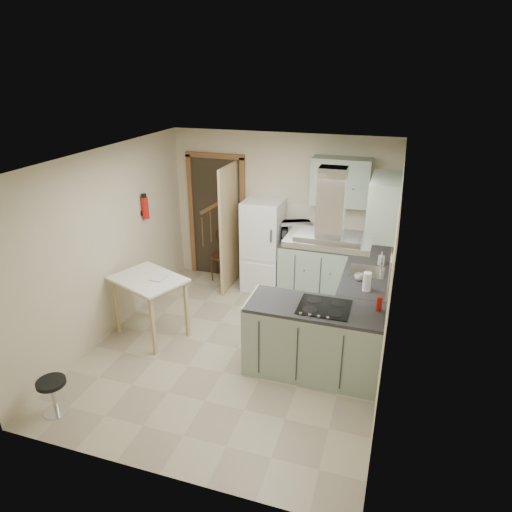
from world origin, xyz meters
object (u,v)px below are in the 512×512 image
(drop_leaf_table, at_px, (151,307))
(microwave, at_px, (295,231))
(bentwood_chair, at_px, (222,256))
(stool, at_px, (54,396))
(fridge, at_px, (263,245))
(peninsula, at_px, (314,340))
(extractor_hood, at_px, (329,240))

(drop_leaf_table, distance_m, microwave, 2.50)
(drop_leaf_table, relative_size, bentwood_chair, 1.12)
(stool, bearing_deg, drop_leaf_table, 82.19)
(fridge, bearing_deg, stool, -109.69)
(fridge, height_order, peninsula, fridge)
(extractor_hood, height_order, stool, extractor_hood)
(peninsula, relative_size, extractor_hood, 1.72)
(drop_leaf_table, height_order, bentwood_chair, drop_leaf_table)
(stool, bearing_deg, extractor_hood, 30.58)
(microwave, bearing_deg, extractor_hood, -91.42)
(drop_leaf_table, bearing_deg, extractor_hood, 18.58)
(peninsula, distance_m, microwave, 2.24)
(extractor_hood, height_order, bentwood_chair, extractor_hood)
(peninsula, bearing_deg, stool, -148.42)
(bentwood_chair, height_order, microwave, microwave)
(extractor_hood, xyz_separation_m, microwave, (-0.82, 2.04, -0.68))
(peninsula, distance_m, extractor_hood, 1.27)
(fridge, height_order, drop_leaf_table, fridge)
(microwave, bearing_deg, bentwood_chair, 153.18)
(extractor_hood, bearing_deg, drop_leaf_table, 176.31)
(fridge, bearing_deg, extractor_hood, -56.21)
(bentwood_chair, xyz_separation_m, stool, (-0.48, -3.64, -0.21))
(fridge, bearing_deg, drop_leaf_table, -119.24)
(bentwood_chair, xyz_separation_m, microwave, (1.28, -0.08, 0.63))
(drop_leaf_table, xyz_separation_m, microwave, (1.53, 1.89, 0.61))
(microwave, bearing_deg, fridge, 163.57)
(fridge, distance_m, drop_leaf_table, 2.12)
(microwave, bearing_deg, peninsula, -93.88)
(drop_leaf_table, relative_size, microwave, 1.86)
(peninsula, distance_m, stool, 2.92)
(drop_leaf_table, relative_size, stool, 2.25)
(fridge, distance_m, bentwood_chair, 0.86)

